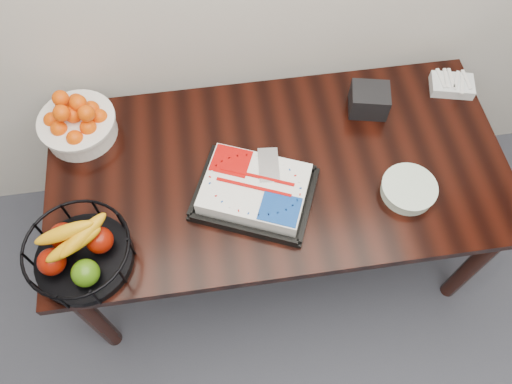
{
  "coord_description": "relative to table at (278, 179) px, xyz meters",
  "views": [
    {
      "loc": [
        -0.24,
        0.98,
        2.4
      ],
      "look_at": [
        -0.11,
        1.86,
        0.83
      ],
      "focal_mm": 35.0,
      "sensor_mm": 36.0,
      "label": 1
    }
  ],
  "objects": [
    {
      "name": "plate_stack",
      "position": [
        0.46,
        -0.18,
        0.11
      ],
      "size": [
        0.21,
        0.21,
        0.05
      ],
      "color": "white",
      "rests_on": "table"
    },
    {
      "name": "fruit_basket",
      "position": [
        -0.74,
        -0.29,
        0.17
      ],
      "size": [
        0.36,
        0.36,
        0.19
      ],
      "color": "black",
      "rests_on": "table"
    },
    {
      "name": "table",
      "position": [
        0.0,
        0.0,
        0.0
      ],
      "size": [
        1.8,
        0.9,
        0.75
      ],
      "color": "black",
      "rests_on": "ground"
    },
    {
      "name": "napkin_box",
      "position": [
        0.42,
        0.23,
        0.14
      ],
      "size": [
        0.18,
        0.16,
        0.11
      ],
      "primitive_type": "cube",
      "rotation": [
        0.0,
        0.0,
        -0.22
      ],
      "color": "black",
      "rests_on": "table"
    },
    {
      "name": "tangerine_bowl",
      "position": [
        -0.76,
        0.28,
        0.17
      ],
      "size": [
        0.31,
        0.31,
        0.19
      ],
      "color": "white",
      "rests_on": "table"
    },
    {
      "name": "cake_tray",
      "position": [
        -0.11,
        -0.11,
        0.13
      ],
      "size": [
        0.53,
        0.48,
        0.09
      ],
      "color": "black",
      "rests_on": "table"
    },
    {
      "name": "fork_bag",
      "position": [
        0.8,
        0.29,
        0.11
      ],
      "size": [
        0.2,
        0.15,
        0.05
      ],
      "color": "silver",
      "rests_on": "table"
    }
  ]
}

